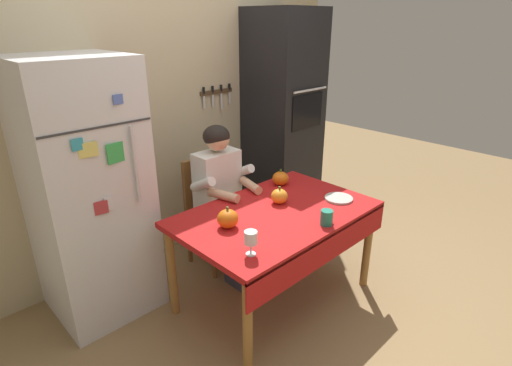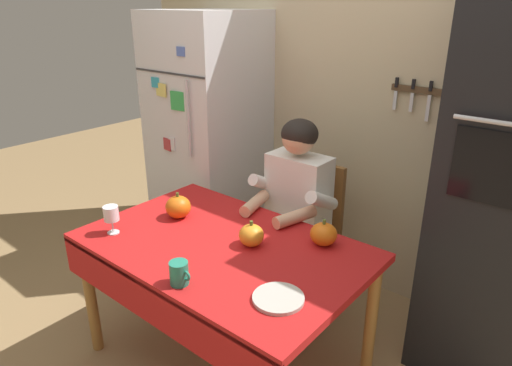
% 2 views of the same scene
% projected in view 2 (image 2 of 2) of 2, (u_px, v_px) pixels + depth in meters
% --- Properties ---
extents(back_wall_assembly, '(3.70, 0.13, 2.60)m').
position_uv_depth(back_wall_assembly, '(362.00, 94.00, 2.90)').
color(back_wall_assembly, '#BCAD89').
rests_on(back_wall_assembly, ground).
extents(refrigerator, '(0.68, 0.71, 1.80)m').
position_uv_depth(refrigerator, '(209.00, 140.00, 3.37)').
color(refrigerator, silver).
rests_on(refrigerator, ground).
extents(dining_table, '(1.40, 0.90, 0.74)m').
position_uv_depth(dining_table, '(220.00, 260.00, 2.26)').
color(dining_table, '#9E6B33').
rests_on(dining_table, ground).
extents(chair_behind_person, '(0.40, 0.40, 0.93)m').
position_uv_depth(chair_behind_person, '(308.00, 229.00, 2.88)').
color(chair_behind_person, brown).
rests_on(chair_behind_person, ground).
extents(seated_person, '(0.47, 0.55, 1.25)m').
position_uv_depth(seated_person, '(292.00, 206.00, 2.66)').
color(seated_person, '#38384C').
rests_on(seated_person, ground).
extents(coffee_mug, '(0.11, 0.08, 0.10)m').
position_uv_depth(coffee_mug, '(179.00, 273.00, 1.91)').
color(coffee_mug, '#237F66').
rests_on(coffee_mug, dining_table).
extents(wine_glass, '(0.08, 0.08, 0.15)m').
position_uv_depth(wine_glass, '(111.00, 214.00, 2.31)').
color(wine_glass, white).
rests_on(wine_glass, dining_table).
extents(pumpkin_large, '(0.12, 0.12, 0.13)m').
position_uv_depth(pumpkin_large, '(251.00, 235.00, 2.21)').
color(pumpkin_large, orange).
rests_on(pumpkin_large, dining_table).
extents(pumpkin_medium, '(0.13, 0.13, 0.13)m').
position_uv_depth(pumpkin_medium, '(324.00, 234.00, 2.22)').
color(pumpkin_medium, orange).
rests_on(pumpkin_medium, dining_table).
extents(pumpkin_small, '(0.14, 0.14, 0.15)m').
position_uv_depth(pumpkin_small, '(178.00, 207.00, 2.50)').
color(pumpkin_small, orange).
rests_on(pumpkin_small, dining_table).
extents(serving_tray, '(0.21, 0.21, 0.02)m').
position_uv_depth(serving_tray, '(278.00, 298.00, 1.82)').
color(serving_tray, '#B7B2A8').
rests_on(serving_tray, dining_table).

